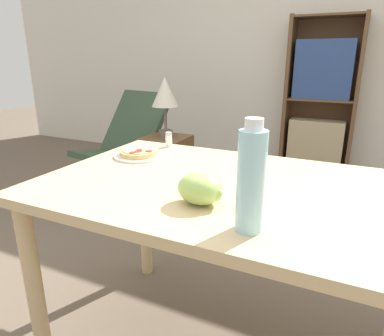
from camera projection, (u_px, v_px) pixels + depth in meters
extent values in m
plane|color=brown|center=(206.00, 326.00, 1.57)|extent=(14.00, 14.00, 0.00)
cube|color=silver|center=(311.00, 44.00, 3.42)|extent=(8.00, 0.05, 2.60)
cube|color=#D1B27F|center=(232.00, 189.00, 1.18)|extent=(1.34, 0.84, 0.03)
cylinder|color=#D1B27F|center=(35.00, 293.00, 1.24)|extent=(0.06, 0.06, 0.72)
cylinder|color=#D1B27F|center=(145.00, 214.00, 1.86)|extent=(0.06, 0.06, 0.72)
cylinder|color=white|center=(139.00, 156.00, 1.50)|extent=(0.22, 0.22, 0.01)
cylinder|color=#DBB26B|center=(139.00, 152.00, 1.50)|extent=(0.17, 0.17, 0.02)
cylinder|color=#EACC7A|center=(139.00, 150.00, 1.50)|extent=(0.15, 0.15, 0.00)
cylinder|color=#A83328|center=(138.00, 152.00, 1.45)|extent=(0.03, 0.03, 0.00)
cylinder|color=#A83328|center=(149.00, 151.00, 1.46)|extent=(0.03, 0.03, 0.00)
cylinder|color=#A83328|center=(132.00, 152.00, 1.44)|extent=(0.03, 0.03, 0.00)
cylinder|color=#A83328|center=(139.00, 150.00, 1.48)|extent=(0.03, 0.03, 0.00)
ellipsoid|color=#A8CC66|center=(200.00, 189.00, 1.01)|extent=(0.14, 0.11, 0.09)
sphere|color=#A8CC66|center=(218.00, 197.00, 0.97)|extent=(0.02, 0.02, 0.02)
sphere|color=#A8CC66|center=(219.00, 193.00, 0.98)|extent=(0.03, 0.03, 0.03)
sphere|color=#A8CC66|center=(207.00, 190.00, 0.99)|extent=(0.03, 0.03, 0.03)
sphere|color=#A8CC66|center=(190.00, 183.00, 1.01)|extent=(0.03, 0.03, 0.03)
sphere|color=#A8CC66|center=(202.00, 194.00, 0.98)|extent=(0.03, 0.03, 0.03)
sphere|color=#A8CC66|center=(208.00, 189.00, 1.00)|extent=(0.02, 0.02, 0.02)
sphere|color=#A8CC66|center=(195.00, 197.00, 1.01)|extent=(0.02, 0.02, 0.02)
sphere|color=#A8CC66|center=(213.00, 188.00, 0.98)|extent=(0.03, 0.03, 0.03)
sphere|color=#A8CC66|center=(208.00, 191.00, 1.01)|extent=(0.03, 0.03, 0.03)
sphere|color=#A8CC66|center=(212.00, 196.00, 1.04)|extent=(0.02, 0.02, 0.02)
cylinder|color=#A3DBEA|center=(251.00, 182.00, 0.83)|extent=(0.07, 0.07, 0.26)
cylinder|color=white|center=(254.00, 124.00, 0.79)|extent=(0.04, 0.04, 0.03)
cylinder|color=white|center=(169.00, 141.00, 1.67)|extent=(0.03, 0.03, 0.06)
cylinder|color=#B7B7BC|center=(169.00, 134.00, 1.66)|extent=(0.03, 0.03, 0.01)
cube|color=black|center=(121.00, 188.00, 3.08)|extent=(0.62, 0.64, 0.10)
cube|color=#334733|center=(113.00, 157.00, 2.92)|extent=(0.65, 0.60, 0.14)
cube|color=#334733|center=(136.00, 124.00, 3.09)|extent=(0.64, 0.51, 0.55)
cube|color=brown|center=(288.00, 98.00, 3.50)|extent=(0.04, 0.29, 1.56)
cube|color=brown|center=(356.00, 101.00, 3.24)|extent=(0.04, 0.29, 1.56)
cube|color=brown|center=(322.00, 98.00, 3.49)|extent=(0.67, 0.01, 1.56)
cube|color=brown|center=(312.00, 172.00, 3.60)|extent=(0.60, 0.28, 0.02)
cube|color=tan|center=(315.00, 147.00, 3.50)|extent=(0.53, 0.20, 0.55)
cube|color=brown|center=(320.00, 99.00, 3.37)|extent=(0.60, 0.28, 0.02)
cube|color=navy|center=(324.00, 70.00, 3.26)|extent=(0.53, 0.20, 0.55)
cube|color=brown|center=(330.00, 16.00, 3.14)|extent=(0.60, 0.28, 0.02)
cube|color=brown|center=(167.00, 170.00, 2.82)|extent=(0.34, 0.34, 0.57)
cylinder|color=#665B51|center=(166.00, 133.00, 2.73)|extent=(0.11, 0.11, 0.06)
cylinder|color=#665B51|center=(166.00, 118.00, 2.69)|extent=(0.02, 0.02, 0.19)
cone|color=beige|center=(165.00, 92.00, 2.63)|extent=(0.21, 0.21, 0.22)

